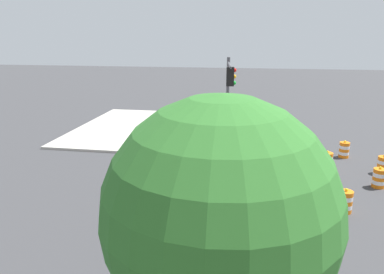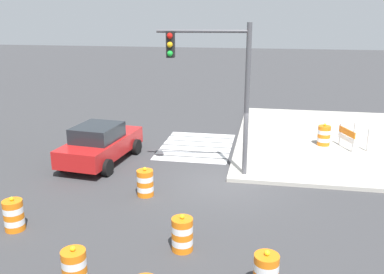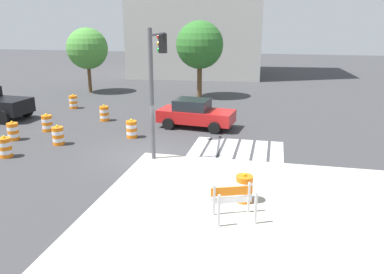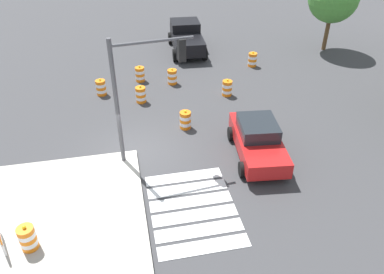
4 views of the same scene
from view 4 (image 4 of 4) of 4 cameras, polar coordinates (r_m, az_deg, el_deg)
ground_plane at (r=17.60m, az=-8.30°, el=-2.36°), size 120.00×120.00×0.00m
crosswalk_stripes at (r=14.71m, az=0.13°, el=-10.63°), size 4.35×3.20×0.02m
sports_car at (r=17.10m, az=9.83°, el=-0.38°), size 4.48×2.50×1.63m
pickup_truck at (r=28.34m, az=-0.89°, el=14.82°), size 5.26×2.60×1.92m
traffic_barrel_near_corner at (r=18.93m, az=-1.01°, el=2.57°), size 0.56×0.56×1.02m
traffic_barrel_crosswalk_end at (r=22.06m, az=5.28°, el=7.32°), size 0.56×0.56×1.02m
traffic_barrel_median_near at (r=26.04m, az=9.04°, el=11.38°), size 0.56×0.56×1.02m
traffic_barrel_median_far at (r=23.34m, az=-2.98°, el=9.00°), size 0.56×0.56×1.02m
traffic_barrel_far_curb at (r=23.86m, az=-7.80°, el=9.30°), size 0.56×0.56×1.02m
traffic_barrel_lane_center at (r=22.63m, az=-13.47°, el=7.21°), size 0.56×0.56×1.02m
traffic_barrel_opposite_curb at (r=21.44m, az=-7.67°, el=6.30°), size 0.56×0.56×1.02m
traffic_barrel_on_sidewalk at (r=14.03m, az=-23.39°, el=-13.70°), size 0.56×0.56×1.02m
traffic_light_pole at (r=15.21m, az=-7.36°, el=8.74°), size 0.66×3.28×5.50m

